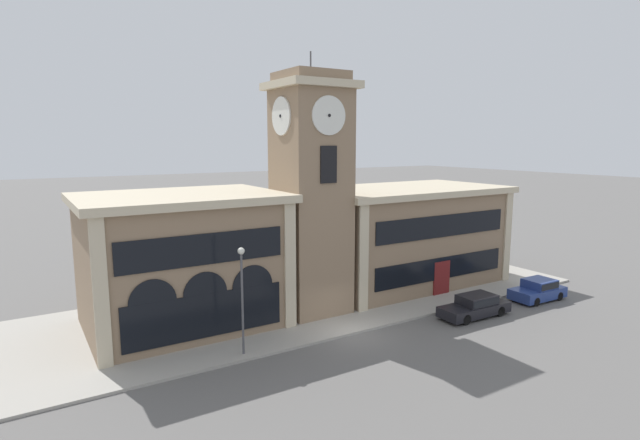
% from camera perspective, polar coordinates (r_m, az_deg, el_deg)
% --- Properties ---
extents(ground_plane, '(300.00, 300.00, 0.00)m').
position_cam_1_polar(ground_plane, '(29.42, 3.87, -12.99)').
color(ground_plane, '#605E5B').
extents(sidewalk_kerb, '(41.99, 12.79, 0.15)m').
position_cam_1_polar(sidewalk_kerb, '(34.46, -2.42, -9.51)').
color(sidewalk_kerb, '#A39E93').
rests_on(sidewalk_kerb, ground_plane).
extents(clock_tower, '(4.69, 4.69, 16.37)m').
position_cam_1_polar(clock_tower, '(31.43, -1.03, 2.85)').
color(clock_tower, '#897056').
rests_on(clock_tower, ground_plane).
extents(town_hall_left_wing, '(11.58, 8.74, 7.98)m').
position_cam_1_polar(town_hall_left_wing, '(30.81, -15.47, -4.45)').
color(town_hall_left_wing, '#897056').
rests_on(town_hall_left_wing, ground_plane).
extents(town_hall_right_wing, '(15.40, 8.74, 7.54)m').
position_cam_1_polar(town_hall_right_wing, '(39.27, 9.65, -1.73)').
color(town_hall_right_wing, '#897056').
rests_on(town_hall_right_wing, ground_plane).
extents(parked_car_near, '(4.90, 1.91, 1.40)m').
position_cam_1_polar(parked_car_near, '(33.47, 17.32, -9.30)').
color(parked_car_near, black).
rests_on(parked_car_near, ground_plane).
extents(parked_car_mid, '(4.09, 2.01, 1.47)m').
position_cam_1_polar(parked_car_mid, '(38.38, 23.66, -7.27)').
color(parked_car_mid, navy).
rests_on(parked_car_mid, ground_plane).
extents(street_lamp, '(0.36, 0.36, 5.60)m').
position_cam_1_polar(street_lamp, '(25.69, -8.92, -7.29)').
color(street_lamp, '#4C4C51').
rests_on(street_lamp, sidewalk_kerb).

